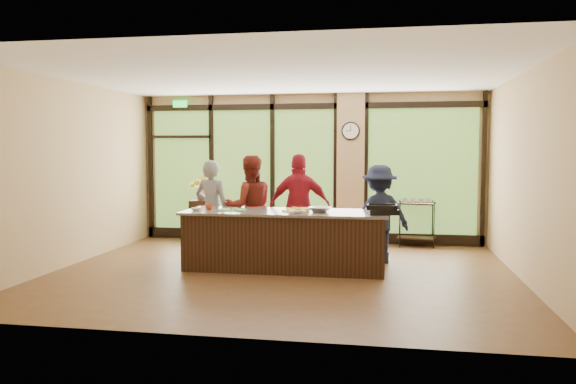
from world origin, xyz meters
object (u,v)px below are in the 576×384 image
at_px(island_base, 285,241).
at_px(flower_stand, 202,221).
at_px(cook_right, 379,214).
at_px(roasting_pan, 382,212).
at_px(cook_left, 212,209).
at_px(bar_cart, 417,217).

distance_m(island_base, flower_stand, 3.15).
height_order(cook_right, roasting_pan, cook_right).
distance_m(island_base, roasting_pan, 1.60).
distance_m(cook_left, flower_stand, 1.80).
xyz_separation_m(island_base, cook_right, (1.45, 0.75, 0.38)).
distance_m(roasting_pan, bar_cart, 2.75).
height_order(cook_left, flower_stand, cook_left).
xyz_separation_m(cook_right, flower_stand, (-3.60, 1.55, -0.39)).
distance_m(island_base, cook_right, 1.67).
bearing_deg(roasting_pan, bar_cart, 61.25).
height_order(cook_right, flower_stand, cook_right).
relative_size(cook_left, bar_cart, 1.79).
height_order(flower_stand, bar_cart, bar_cart).
relative_size(roasting_pan, flower_stand, 0.52).
bearing_deg(cook_left, bar_cart, -144.35).
height_order(island_base, bar_cart, bar_cart).
relative_size(island_base, cook_left, 1.82).
relative_size(roasting_pan, bar_cart, 0.46).
distance_m(island_base, bar_cart, 3.26).
relative_size(island_base, cook_right, 1.90).
xyz_separation_m(island_base, cook_left, (-1.43, 0.71, 0.41)).
distance_m(island_base, cook_left, 1.65).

